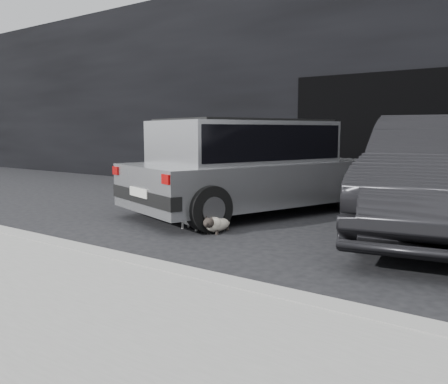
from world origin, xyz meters
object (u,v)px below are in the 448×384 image
Objects in this scene: cat_siamese at (216,224)px; cat_white at (194,219)px; second_car at (443,175)px; silver_hatchback at (249,162)px.

cat_white reaches higher than cat_siamese.
second_car is 6.24× the size of cat_siamese.
silver_hatchback is at bearing 171.73° from second_car.
second_car is 3.48m from cat_white.
silver_hatchback is 6.91× the size of cat_white.
second_car reaches higher than silver_hatchback.
silver_hatchback is 1.87m from cat_siamese.
silver_hatchback is 1.80m from cat_white.
cat_siamese is 0.40m from cat_white.
cat_siamese is 1.16× the size of cat_white.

